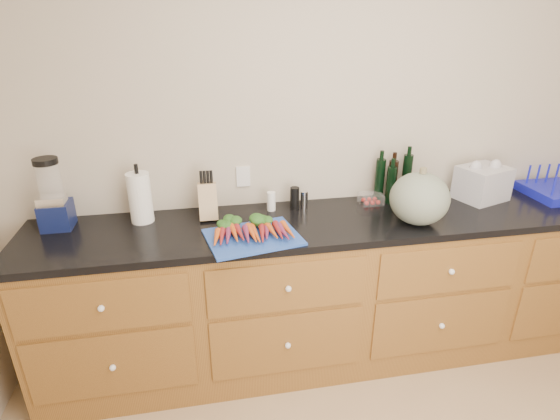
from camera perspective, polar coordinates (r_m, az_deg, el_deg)
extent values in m
cube|color=beige|center=(2.69, 7.93, 8.96)|extent=(4.10, 0.05, 2.60)
cube|color=brown|center=(2.75, 9.05, -10.22)|extent=(3.60, 0.60, 0.90)
cube|color=brown|center=(2.28, -22.27, -11.59)|extent=(0.82, 0.01, 0.28)
sphere|color=white|center=(2.26, -22.34, -11.82)|extent=(0.03, 0.03, 0.03)
cube|color=brown|center=(2.49, -20.96, -18.44)|extent=(0.82, 0.01, 0.38)
sphere|color=white|center=(2.48, -21.02, -18.68)|extent=(0.03, 0.03, 0.03)
cube|color=brown|center=(2.25, 1.02, -10.04)|extent=(0.82, 0.01, 0.28)
sphere|color=white|center=(2.24, 1.10, -10.26)|extent=(0.03, 0.03, 0.03)
cube|color=brown|center=(2.47, 0.96, -17.04)|extent=(0.82, 0.01, 0.38)
sphere|color=white|center=(2.46, 1.04, -17.28)|extent=(0.03, 0.03, 0.03)
cube|color=brown|center=(2.56, 21.33, -7.34)|extent=(0.82, 0.01, 0.28)
sphere|color=white|center=(2.55, 21.51, -7.51)|extent=(0.03, 0.03, 0.03)
cube|color=brown|center=(2.75, 20.22, -13.81)|extent=(0.82, 0.01, 0.38)
sphere|color=white|center=(2.74, 20.39, -14.00)|extent=(0.03, 0.03, 0.03)
cube|color=black|center=(2.52, 9.71, -1.29)|extent=(3.64, 0.62, 0.04)
cube|color=#2149AB|center=(2.24, -3.57, -3.56)|extent=(0.52, 0.43, 0.01)
cone|color=#D45519|center=(2.20, -8.25, -3.55)|extent=(0.04, 0.18, 0.04)
cone|color=maroon|center=(2.20, -7.52, -3.50)|extent=(0.04, 0.18, 0.04)
cone|color=#77254B|center=(2.20, -6.78, -3.44)|extent=(0.04, 0.18, 0.04)
cone|color=#D45519|center=(2.21, -6.04, -3.38)|extent=(0.04, 0.18, 0.04)
cone|color=maroon|center=(2.21, -5.31, -3.33)|extent=(0.04, 0.18, 0.04)
cone|color=#77254B|center=(2.21, -4.58, -3.27)|extent=(0.04, 0.18, 0.04)
cone|color=#D45519|center=(2.21, -3.84, -3.21)|extent=(0.04, 0.18, 0.04)
ellipsoid|color=#1F4F1A|center=(2.32, -6.34, -1.75)|extent=(0.18, 0.11, 0.05)
cone|color=#D45519|center=(2.21, -3.21, -3.16)|extent=(0.04, 0.18, 0.04)
cone|color=maroon|center=(2.22, -2.48, -3.11)|extent=(0.04, 0.18, 0.04)
cone|color=#77254B|center=(2.22, -1.75, -3.05)|extent=(0.04, 0.18, 0.04)
cone|color=#D45519|center=(2.23, -1.03, -2.99)|extent=(0.04, 0.18, 0.04)
cone|color=maroon|center=(2.23, -0.31, -2.93)|extent=(0.04, 0.18, 0.04)
cone|color=#77254B|center=(2.23, 0.41, -2.87)|extent=(0.04, 0.18, 0.04)
cone|color=#D45519|center=(2.24, 1.12, -2.81)|extent=(0.04, 0.18, 0.04)
ellipsoid|color=#1F4F1A|center=(2.34, -1.57, -1.39)|extent=(0.18, 0.11, 0.05)
ellipsoid|color=#5B6756|center=(2.47, 17.75, 1.43)|extent=(0.32, 0.32, 0.29)
cube|color=#0E1745|center=(2.61, -27.11, -0.60)|extent=(0.15, 0.15, 0.14)
cube|color=silver|center=(2.56, -27.64, 1.08)|extent=(0.13, 0.09, 0.04)
cylinder|color=white|center=(2.55, -27.88, 3.26)|extent=(0.12, 0.12, 0.20)
cylinder|color=black|center=(2.52, -28.35, 5.64)|extent=(0.12, 0.12, 0.03)
cylinder|color=white|center=(2.49, -17.81, 1.52)|extent=(0.12, 0.12, 0.28)
cube|color=#D1B47A|center=(2.46, -9.40, 1.16)|extent=(0.10, 0.10, 0.20)
cylinder|color=white|center=(2.55, -1.15, 1.14)|extent=(0.05, 0.05, 0.11)
cylinder|color=black|center=(2.57, 1.92, 1.56)|extent=(0.05, 0.05, 0.13)
cylinder|color=silver|center=(2.58, 3.17, 1.37)|extent=(0.05, 0.05, 0.11)
cube|color=white|center=(2.71, 11.80, 1.44)|extent=(0.13, 0.11, 0.06)
cylinder|color=black|center=(2.74, 12.87, 3.85)|extent=(0.06, 0.06, 0.26)
cylinder|color=black|center=(2.78, 14.44, 3.83)|extent=(0.06, 0.06, 0.24)
cylinder|color=black|center=(2.81, 16.18, 4.18)|extent=(0.06, 0.06, 0.28)
cylinder|color=black|center=(2.72, 14.27, 3.19)|extent=(0.06, 0.06, 0.23)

